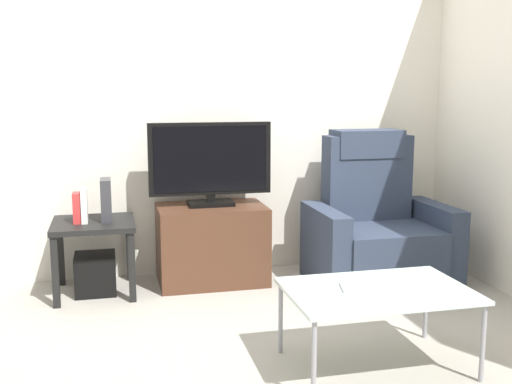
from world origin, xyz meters
TOP-DOWN VIEW (x-y plane):
  - ground_plane at (0.00, 0.00)m, footprint 6.40×6.40m
  - wall_back at (0.00, 1.13)m, footprint 6.40×0.06m
  - tv_stand at (-0.06, 0.82)m, footprint 0.76×0.50m
  - television at (-0.06, 0.84)m, footprint 0.87×0.20m
  - recliner_armchair at (1.11, 0.58)m, footprint 0.98×0.78m
  - side_table at (-0.87, 0.76)m, footprint 0.54×0.54m
  - subwoofer_box at (-0.87, 0.76)m, footprint 0.27×0.27m
  - book_leftmost at (-0.97, 0.74)m, footprint 0.05×0.12m
  - book_middle at (-0.92, 0.74)m, footprint 0.04×0.14m
  - game_console at (-0.78, 0.77)m, footprint 0.07×0.20m
  - coffee_table at (0.52, -0.73)m, footprint 0.90×0.60m
  - cell_phone at (0.38, -0.69)m, footprint 0.10×0.16m

SIDE VIEW (x-z plane):
  - ground_plane at x=0.00m, z-range 0.00..0.00m
  - subwoofer_box at x=-0.87m, z-range 0.00..0.27m
  - tv_stand at x=-0.06m, z-range 0.00..0.56m
  - recliner_armchair at x=1.11m, z-range -0.17..0.91m
  - coffee_table at x=0.52m, z-range 0.18..0.58m
  - cell_phone at x=0.38m, z-range 0.41..0.42m
  - side_table at x=-0.87m, z-range 0.17..0.67m
  - book_leftmost at x=-0.97m, z-range 0.50..0.70m
  - book_middle at x=-0.92m, z-range 0.50..0.73m
  - game_console at x=-0.78m, z-range 0.50..0.78m
  - television at x=-0.06m, z-range 0.57..1.16m
  - wall_back at x=0.00m, z-range 0.00..2.60m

